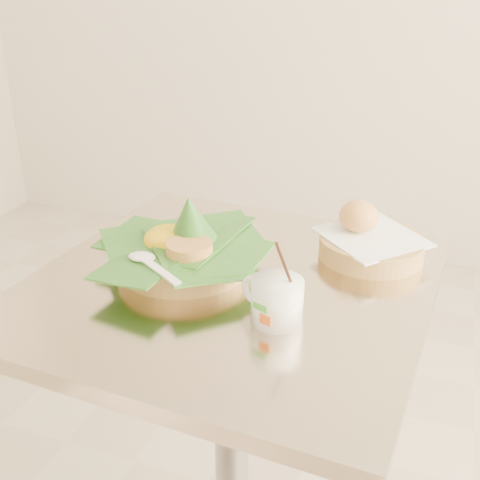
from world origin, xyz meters
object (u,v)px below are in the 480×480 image
(cafe_table, at_px, (231,379))
(coffee_mug, at_px, (276,299))
(rice_basket, at_px, (183,246))
(bread_basket, at_px, (369,241))

(cafe_table, distance_m, coffee_mug, 0.30)
(coffee_mug, bearing_deg, rice_basket, 150.69)
(rice_basket, bearing_deg, cafe_table, -12.70)
(cafe_table, bearing_deg, rice_basket, 167.30)
(bread_basket, bearing_deg, cafe_table, -139.14)
(cafe_table, height_order, bread_basket, bread_basket)
(bread_basket, bearing_deg, rice_basket, -152.64)
(coffee_mug, bearing_deg, cafe_table, 139.26)
(bread_basket, bearing_deg, coffee_mug, -109.85)
(cafe_table, bearing_deg, bread_basket, 40.86)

